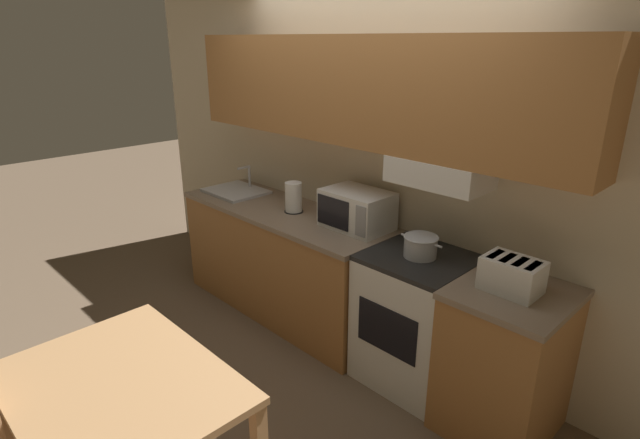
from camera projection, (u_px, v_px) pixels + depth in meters
The scene contains 11 objects.
ground_plane at pixel (366, 322), 4.01m from camera, with size 16.00×16.00×0.00m, color brown.
wall_back at pixel (368, 131), 3.42m from camera, with size 5.52×0.38×2.55m.
lower_counter_main at pixel (285, 260), 4.06m from camera, with size 1.91×0.65×0.88m.
lower_counter_right_stub at pixel (504, 361), 2.79m from camera, with size 0.59×0.65×0.88m.
stove_range at pixel (415, 319), 3.21m from camera, with size 0.63×0.61×0.88m.
cooking_pot at pixel (421, 246), 3.04m from camera, with size 0.29×0.21×0.13m.
microwave at pixel (357, 209), 3.49m from camera, with size 0.47×0.34×0.27m.
toaster at pixel (512, 275), 2.62m from camera, with size 0.31×0.21×0.18m.
sink_basin at pixel (236, 191), 4.33m from camera, with size 0.50×0.41×0.22m.
paper_towel_roll at pixel (294, 197), 3.82m from camera, with size 0.15×0.15×0.23m.
dining_table at pixel (121, 402), 2.15m from camera, with size 1.06×0.80×0.77m.
Camera 1 is at (2.23, -2.70, 2.14)m, focal length 28.00 mm.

